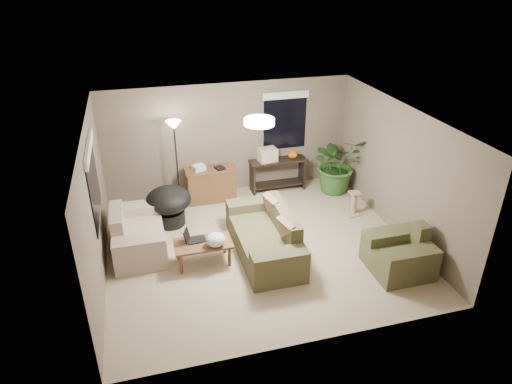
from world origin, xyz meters
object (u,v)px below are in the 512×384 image
object	(u,v)px
console_table	(278,172)
cat_scratching_post	(354,205)
papasan_chair	(169,203)
loveseat	(137,235)
armchair	(399,255)
main_sofa	(266,238)
desk	(211,184)
floor_lamp	(175,136)
houseplant	(337,170)
coffee_table	(203,246)

from	to	relation	value
console_table	cat_scratching_post	bearing A→B (deg)	-51.59
console_table	cat_scratching_post	xyz separation A→B (m)	(1.20, -1.52, -0.22)
cat_scratching_post	papasan_chair	bearing A→B (deg)	170.98
loveseat	armchair	xyz separation A→B (m)	(4.31, -1.82, 0.00)
papasan_chair	cat_scratching_post	distance (m)	3.83
main_sofa	loveseat	bearing A→B (deg)	162.73
desk	loveseat	bearing A→B (deg)	-136.49
floor_lamp	cat_scratching_post	size ratio (longest dim) A/B	3.82
console_table	floor_lamp	bearing A→B (deg)	-176.16
main_sofa	loveseat	world-z (taller)	same
main_sofa	floor_lamp	xyz separation A→B (m)	(-1.30, 2.23, 1.30)
cat_scratching_post	armchair	bearing A→B (deg)	-93.77
loveseat	papasan_chair	bearing A→B (deg)	48.87
armchair	papasan_chair	xyz separation A→B (m)	(-3.64, 2.59, 0.17)
main_sofa	armchair	size ratio (longest dim) A/B	2.20
main_sofa	floor_lamp	world-z (taller)	floor_lamp
main_sofa	houseplant	world-z (taller)	houseplant
coffee_table	armchair	bearing A→B (deg)	-18.61
desk	floor_lamp	bearing A→B (deg)	-175.85
main_sofa	houseplant	xyz separation A→B (m)	(2.27, 1.97, 0.23)
desk	floor_lamp	world-z (taller)	floor_lamp
main_sofa	papasan_chair	world-z (taller)	main_sofa
desk	console_table	world-z (taller)	same
main_sofa	desk	size ratio (longest dim) A/B	2.00
coffee_table	desk	xyz separation A→B (m)	(0.56, 2.32, 0.02)
papasan_chair	cat_scratching_post	bearing A→B (deg)	-9.02
console_table	floor_lamp	size ratio (longest dim) A/B	0.68
papasan_chair	armchair	bearing A→B (deg)	-35.42
armchair	desk	size ratio (longest dim) A/B	0.91
desk	houseplant	xyz separation A→B (m)	(2.86, -0.31, 0.15)
papasan_chair	houseplant	bearing A→B (deg)	7.46
coffee_table	houseplant	xyz separation A→B (m)	(3.43, 2.02, 0.17)
desk	coffee_table	bearing A→B (deg)	-103.63
armchair	desk	bearing A→B (deg)	127.83
loveseat	papasan_chair	distance (m)	1.03
armchair	houseplant	size ratio (longest dim) A/B	0.74
console_table	houseplant	bearing A→B (deg)	-17.66
main_sofa	floor_lamp	bearing A→B (deg)	120.29
desk	papasan_chair	world-z (taller)	papasan_chair
coffee_table	floor_lamp	size ratio (longest dim) A/B	0.52
houseplant	cat_scratching_post	size ratio (longest dim) A/B	2.70
floor_lamp	houseplant	distance (m)	3.74
console_table	papasan_chair	size ratio (longest dim) A/B	1.21
armchair	houseplant	world-z (taller)	houseplant
armchair	coffee_table	xyz separation A→B (m)	(-3.21, 1.08, 0.06)
coffee_table	houseplant	bearing A→B (deg)	30.45
houseplant	main_sofa	bearing A→B (deg)	-139.01
loveseat	coffee_table	bearing A→B (deg)	-34.00
armchair	papasan_chair	bearing A→B (deg)	144.58
console_table	coffee_table	bearing A→B (deg)	-131.37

